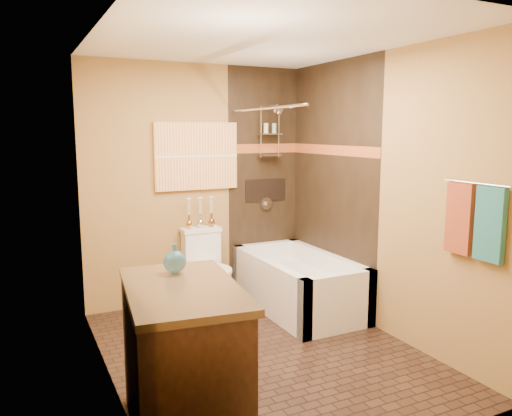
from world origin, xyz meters
TOP-DOWN VIEW (x-y plane):
  - floor at (0.00, 0.00)m, footprint 3.00×3.00m
  - wall_left at (-1.20, 0.00)m, footprint 0.02×3.00m
  - wall_right at (1.20, 0.00)m, footprint 0.02×3.00m
  - wall_back at (0.00, 1.50)m, footprint 2.40×0.02m
  - wall_front at (0.00, -1.50)m, footprint 2.40×0.02m
  - ceiling at (0.00, 0.00)m, footprint 3.00×3.00m
  - alcove_tile_back at (0.78, 1.49)m, footprint 0.85×0.01m
  - alcove_tile_right at (1.19, 0.75)m, footprint 0.01×1.50m
  - mosaic_band_back at (0.78, 1.48)m, footprint 0.85×0.01m
  - mosaic_band_right at (1.18, 0.75)m, footprint 0.01×1.50m
  - alcove_niche at (0.80, 1.48)m, footprint 0.50×0.01m
  - shower_fixtures at (0.80, 1.38)m, footprint 0.24×0.33m
  - curtain_rod at (0.40, 0.75)m, footprint 0.03×1.55m
  - towel_bar at (1.15, -1.05)m, footprint 0.02×0.55m
  - towel_teal at (1.16, -1.18)m, footprint 0.05×0.22m
  - towel_rust at (1.16, -0.92)m, footprint 0.05×0.22m
  - sunset_painting at (-0.02, 1.48)m, footprint 0.90×0.04m
  - vanity_mirror at (-1.19, -0.79)m, footprint 0.01×1.00m
  - bathtub at (0.80, 0.75)m, footprint 0.80×1.50m
  - toilet at (-0.02, 1.21)m, footprint 0.41×0.60m
  - vanity at (-0.92, -0.79)m, footprint 0.76×1.11m
  - teal_bottle at (-0.87, -0.52)m, footprint 0.19×0.19m
  - bud_vases at (-0.02, 1.39)m, footprint 0.32×0.07m

SIDE VIEW (x-z plane):
  - floor at x=0.00m, z-range 0.00..0.00m
  - bathtub at x=0.80m, z-range -0.05..0.50m
  - toilet at x=-0.02m, z-range 0.00..0.81m
  - vanity at x=-0.92m, z-range 0.00..0.93m
  - bud_vases at x=-0.02m, z-range 0.82..1.13m
  - teal_bottle at x=-0.87m, z-range 0.90..1.13m
  - alcove_niche at x=0.80m, z-range 1.02..1.27m
  - towel_teal at x=1.16m, z-range 0.92..1.44m
  - towel_rust at x=1.16m, z-range 0.92..1.44m
  - wall_left at x=-1.20m, z-range 0.00..2.50m
  - wall_right at x=1.20m, z-range 0.00..2.50m
  - wall_back at x=0.00m, z-range 0.00..2.50m
  - wall_front at x=0.00m, z-range 0.00..2.50m
  - alcove_tile_back at x=0.78m, z-range 0.00..2.50m
  - alcove_tile_right at x=1.19m, z-range 0.00..2.50m
  - towel_bar at x=1.15m, z-range 1.44..1.46m
  - vanity_mirror at x=-1.19m, z-range 1.05..1.95m
  - sunset_painting at x=-0.02m, z-range 1.20..1.90m
  - mosaic_band_back at x=0.78m, z-range 1.57..1.67m
  - mosaic_band_right at x=1.18m, z-range 1.57..1.67m
  - shower_fixtures at x=0.80m, z-range 1.08..2.25m
  - curtain_rod at x=0.40m, z-range 2.01..2.03m
  - ceiling at x=0.00m, z-range 2.50..2.50m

